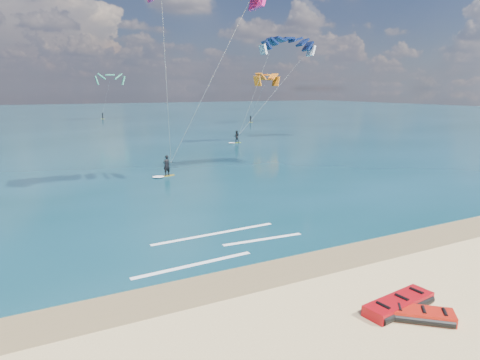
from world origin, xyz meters
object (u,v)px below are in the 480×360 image
Objects in this scene: packed_kite_left at (398,309)px; kitesurfer_main at (186,69)px; packed_kite_mid at (419,319)px; kitesurfer_far at (263,85)px.

kitesurfer_main is (0.66, 21.00, 8.43)m from packed_kite_left.
kitesurfer_far reaches higher than packed_kite_mid.
kitesurfer_far is (17.18, 18.21, -0.93)m from kitesurfer_main.
kitesurfer_main reaches higher than packed_kite_left.
packed_kite_mid is 0.15× the size of kitesurfer_far.
kitesurfer_main is (0.57, 21.76, 8.43)m from packed_kite_mid.
packed_kite_left is at bearing 137.44° from packed_kite_mid.
packed_kite_left is at bearing -121.96° from kitesurfer_far.
packed_kite_left reaches higher than packed_kite_mid.
packed_kite_left is 43.73m from kitesurfer_far.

